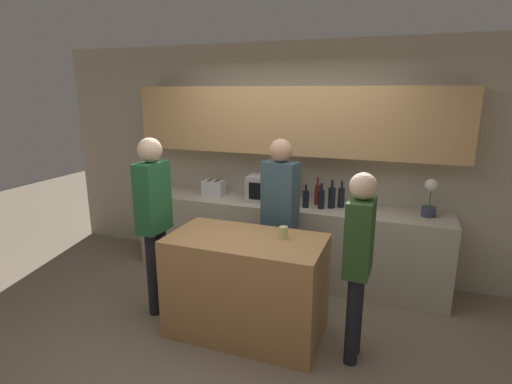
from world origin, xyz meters
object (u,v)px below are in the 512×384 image
at_px(potted_plant, 430,198).
at_px(cup_0, 283,233).
at_px(person_left, 359,254).
at_px(person_right, 280,208).
at_px(microwave, 271,188).
at_px(bottle_0, 306,199).
at_px(bottle_3, 332,197).
at_px(toaster, 214,188).
at_px(person_center, 154,211).
at_px(bottle_4, 341,197).
at_px(bottle_1, 317,194).
at_px(bottle_2, 321,199).

relative_size(potted_plant, cup_0, 3.72).
bearing_deg(person_left, person_right, 54.03).
xyz_separation_m(microwave, bottle_0, (0.44, -0.12, -0.05)).
bearing_deg(bottle_3, toaster, 178.27).
distance_m(microwave, cup_0, 1.27).
relative_size(bottle_3, person_center, 0.18).
bearing_deg(person_left, bottle_4, 16.57).
distance_m(bottle_4, person_center, 2.01).
bearing_deg(bottle_1, person_left, -65.11).
distance_m(bottle_4, person_right, 0.82).
height_order(person_left, person_center, person_center).
xyz_separation_m(person_left, person_right, (-0.85, 0.66, 0.10)).
bearing_deg(bottle_2, potted_plant, 5.73).
bearing_deg(bottle_4, cup_0, -104.57).
height_order(bottle_2, bottle_4, bottle_4).
bearing_deg(toaster, bottle_1, 1.43).
height_order(potted_plant, bottle_0, potted_plant).
distance_m(bottle_2, bottle_3, 0.12).
xyz_separation_m(bottle_1, bottle_2, (0.07, -0.14, -0.01)).
bearing_deg(bottle_3, person_right, -124.74).
xyz_separation_m(person_center, person_right, (1.07, 0.59, -0.02)).
distance_m(bottle_3, person_left, 1.33).
distance_m(potted_plant, bottle_0, 1.27).
distance_m(potted_plant, person_right, 1.54).
height_order(bottle_1, person_left, person_left).
distance_m(microwave, toaster, 0.75).
xyz_separation_m(bottle_2, cup_0, (-0.11, -1.05, -0.04)).
xyz_separation_m(microwave, bottle_3, (0.71, -0.04, -0.03)).
relative_size(bottle_3, person_left, 0.20).
height_order(toaster, bottle_3, bottle_3).
xyz_separation_m(potted_plant, bottle_0, (-1.26, -0.12, -0.10)).
relative_size(toaster, person_left, 0.17).
height_order(bottle_1, bottle_3, bottle_3).
relative_size(bottle_1, person_right, 0.18).
relative_size(bottle_2, cup_0, 2.69).
distance_m(potted_plant, bottle_1, 1.17).
xyz_separation_m(toaster, person_right, (1.05, -0.63, 0.03)).
bearing_deg(microwave, bottle_0, -15.59).
distance_m(bottle_3, bottle_4, 0.11).
distance_m(cup_0, person_right, 0.57).
bearing_deg(microwave, bottle_4, 1.33).
relative_size(person_left, person_center, 0.90).
bearing_deg(cup_0, microwave, 113.21).
relative_size(person_left, person_right, 0.92).
distance_m(bottle_0, cup_0, 1.04).
height_order(potted_plant, person_left, person_left).
distance_m(bottle_0, person_left, 1.37).
xyz_separation_m(toaster, cup_0, (1.25, -1.16, -0.02)).
bearing_deg(cup_0, bottle_1, 88.29).
bearing_deg(microwave, person_left, -48.35).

